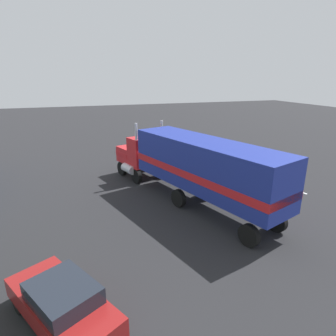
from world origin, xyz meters
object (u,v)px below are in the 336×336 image
object	(u,v)px
semi_truck	(192,164)
motorcycle	(267,198)
person_bystander	(183,168)
parked_car	(62,303)

from	to	relation	value
semi_truck	motorcycle	world-z (taller)	semi_truck
motorcycle	person_bystander	bearing A→B (deg)	27.69
semi_truck	parked_car	world-z (taller)	semi_truck
semi_truck	person_bystander	world-z (taller)	semi_truck
semi_truck	person_bystander	xyz separation A→B (m)	(3.90, -1.02, -1.63)
person_bystander	motorcycle	xyz separation A→B (m)	(-5.99, -3.14, -0.41)
motorcycle	parked_car	bearing A→B (deg)	113.96
person_bystander	parked_car	distance (m)	14.08
semi_truck	motorcycle	xyz separation A→B (m)	(-2.09, -4.16, -2.04)
motorcycle	semi_truck	bearing A→B (deg)	63.32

